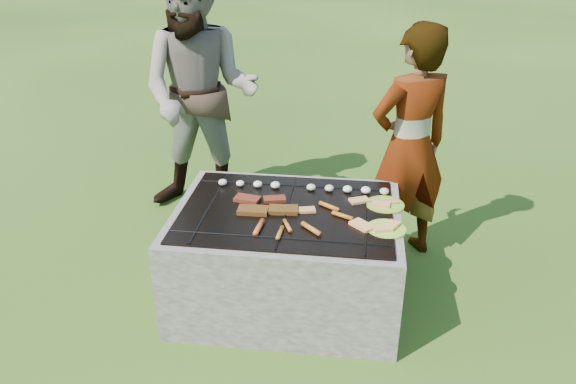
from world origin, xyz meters
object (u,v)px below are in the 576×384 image
fire_pit (287,258)px  plate_far (385,205)px  cook (410,147)px  plate_near (386,229)px  bystander (200,94)px

fire_pit → plate_far: (0.56, 0.14, 0.33)m
plate_far → cook: size_ratio=0.19×
plate_far → plate_near: size_ratio=1.35×
fire_pit → bystander: size_ratio=0.69×
plate_near → bystander: bearing=137.0°
plate_far → cook: bearing=72.0°
plate_far → cook: 0.54m
plate_far → plate_near: bearing=-89.7°
fire_pit → plate_near: (0.56, -0.15, 0.33)m
fire_pit → plate_near: plate_near is taller
fire_pit → cook: (0.72, 0.62, 0.51)m
cook → bystander: bearing=-47.7°
cook → bystander: size_ratio=0.84×
fire_pit → cook: cook is taller
plate_near → cook: (0.16, 0.77, 0.18)m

